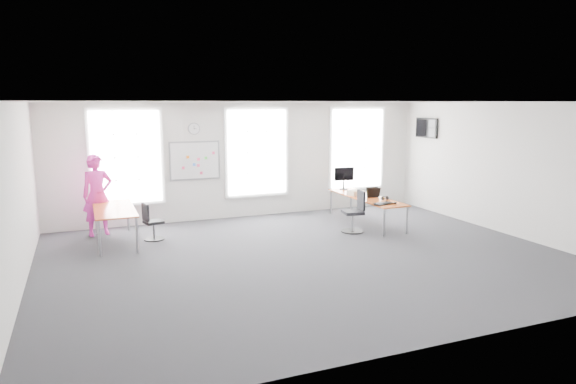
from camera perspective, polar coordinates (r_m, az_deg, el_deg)
name	(u,v)px	position (r m, az deg, el deg)	size (l,w,h in m)	color
floor	(308,257)	(10.15, 2.25, -7.24)	(10.00, 10.00, 0.00)	#28282C
ceiling	(309,102)	(9.70, 2.37, 9.96)	(10.00, 10.00, 0.00)	white
wall_back	(246,160)	(13.52, -4.72, 3.54)	(10.00, 10.00, 0.00)	silver
wall_front	(446,228)	(6.45, 17.16, -3.86)	(10.00, 10.00, 0.00)	silver
wall_left	(15,200)	(9.01, -28.07, -0.78)	(10.00, 10.00, 0.00)	silver
wall_right	(509,169)	(12.70, 23.34, 2.35)	(10.00, 10.00, 0.00)	silver
window_left	(126,157)	(12.90, -17.53, 3.70)	(1.60, 0.06, 2.20)	white
window_mid	(257,152)	(13.57, -3.48, 4.42)	(1.60, 0.06, 2.20)	white
window_right	(357,149)	(14.80, 7.64, 4.80)	(1.60, 0.06, 2.20)	white
desk_right	(366,198)	(12.97, 8.67, -0.70)	(0.74, 2.77, 0.67)	#C95D25
desk_left	(114,211)	(11.63, -18.75, -2.01)	(0.83, 2.08, 0.76)	#C95D25
chair_right	(355,214)	(12.08, 7.46, -2.43)	(0.52, 0.52, 0.98)	black
chair_left	(151,224)	(11.67, -14.94, -3.44)	(0.45, 0.45, 0.83)	black
person	(98,195)	(12.39, -20.41, -0.32)	(0.67, 0.44, 1.85)	#C2288F
whiteboard	(195,161)	(13.15, -10.31, 3.45)	(1.20, 0.03, 0.90)	white
wall_clock	(194,129)	(13.09, -10.42, 6.93)	(0.30, 0.30, 0.04)	gray
tv	(427,128)	(14.86, 15.14, 6.89)	(0.06, 0.90, 0.55)	black
keyboard	(384,204)	(12.05, 10.57, -1.30)	(0.49, 0.17, 0.02)	black
mouse	(395,203)	(12.15, 11.81, -1.20)	(0.07, 0.11, 0.04)	black
lens_cap	(386,202)	(12.36, 10.88, -1.06)	(0.06, 0.06, 0.01)	black
headphones	(385,198)	(12.60, 10.69, -0.66)	(0.16, 0.09, 0.10)	black
laptop_sleeve	(373,193)	(12.84, 9.45, -0.06)	(0.32, 0.20, 0.26)	black
paper_stack	(355,193)	(13.14, 7.49, -0.07)	(0.35, 0.26, 0.12)	beige
monitor	(344,176)	(13.91, 6.25, 1.77)	(0.54, 0.22, 0.61)	black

